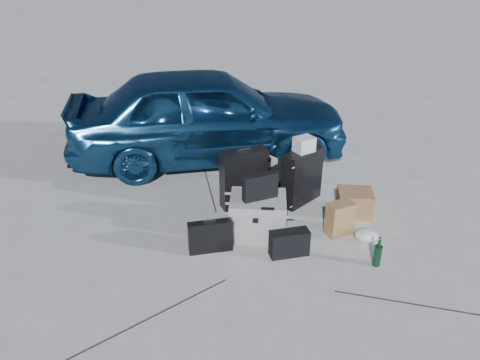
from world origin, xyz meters
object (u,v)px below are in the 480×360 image
at_px(car, 209,114).
at_px(green_bottle, 378,252).
at_px(briefcase, 210,237).
at_px(suitcase_right, 302,177).
at_px(suitcase_left, 244,179).
at_px(duffel_bag, 258,177).
at_px(pelican_case, 258,215).
at_px(cardboard_box, 354,202).

height_order(car, green_bottle, car).
distance_m(briefcase, suitcase_right, 1.52).
xyz_separation_m(suitcase_left, green_bottle, (0.82, -1.61, -0.21)).
bearing_deg(duffel_bag, briefcase, -114.52).
relative_size(duffel_bag, green_bottle, 2.15).
bearing_deg(briefcase, car, 80.85).
distance_m(duffel_bag, green_bottle, 2.01).
relative_size(pelican_case, briefcase, 1.32).
relative_size(pelican_case, duffel_bag, 0.90).
relative_size(suitcase_left, cardboard_box, 1.84).
distance_m(duffel_bag, cardboard_box, 1.30).
distance_m(suitcase_left, suitcase_right, 0.72).
xyz_separation_m(pelican_case, cardboard_box, (1.24, -0.03, -0.07)).
height_order(briefcase, cardboard_box, briefcase).
distance_m(pelican_case, cardboard_box, 1.24).
height_order(suitcase_right, green_bottle, suitcase_right).
bearing_deg(briefcase, pelican_case, 22.63).
height_order(pelican_case, cardboard_box, pelican_case).
bearing_deg(suitcase_right, green_bottle, -110.02).
bearing_deg(green_bottle, suitcase_right, 94.79).
relative_size(suitcase_left, suitcase_right, 1.07).
distance_m(suitcase_left, cardboard_box, 1.35).
distance_m(car, pelican_case, 2.21).
relative_size(suitcase_right, green_bottle, 2.18).
bearing_deg(pelican_case, suitcase_left, 107.36).
height_order(car, duffel_bag, car).
xyz_separation_m(pelican_case, briefcase, (-0.60, -0.16, -0.04)).
relative_size(briefcase, duffel_bag, 0.68).
relative_size(cardboard_box, green_bottle, 1.27).
bearing_deg(car, suitcase_left, -171.41).
distance_m(briefcase, duffel_bag, 1.51).
distance_m(car, green_bottle, 3.28).
distance_m(suitcase_right, green_bottle, 1.46).
relative_size(car, suitcase_left, 5.45).
height_order(car, cardboard_box, car).
distance_m(pelican_case, suitcase_left, 0.65).
distance_m(suitcase_left, green_bottle, 1.82).
height_order(pelican_case, suitcase_left, suitcase_left).
xyz_separation_m(suitcase_left, cardboard_box, (1.17, -0.65, -0.22)).
bearing_deg(green_bottle, car, 104.02).
bearing_deg(suitcase_left, pelican_case, -98.55).
relative_size(pelican_case, suitcase_left, 0.83).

